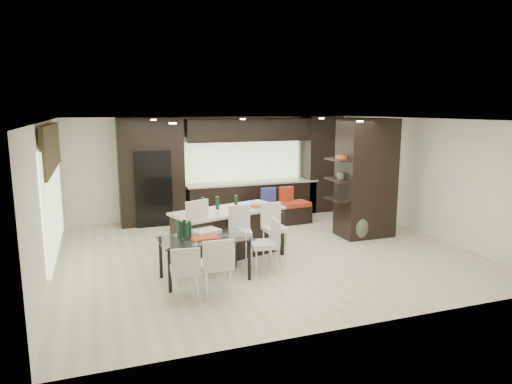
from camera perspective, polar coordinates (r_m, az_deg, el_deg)
name	(u,v)px	position (r m, az deg, el deg)	size (l,w,h in m)	color
ground	(266,251)	(9.52, 1.22, -7.44)	(8.00, 8.00, 0.00)	beige
back_wall	(221,167)	(12.50, -4.45, 3.16)	(8.00, 0.02, 2.70)	white
left_wall	(50,200)	(8.66, -24.36, -0.97)	(0.02, 7.00, 2.70)	white
right_wall	(428,177)	(11.24, 20.70, 1.71)	(0.02, 7.00, 2.70)	white
ceiling	(266,120)	(9.07, 1.28, 9.03)	(8.00, 7.00, 0.02)	white
window_left	(53,198)	(8.85, -24.01, -0.71)	(0.04, 3.20, 1.90)	#B2D199
window_back	(242,159)	(12.61, -1.77, 4.17)	(3.40, 0.04, 1.20)	#B2D199
stone_accent	(51,147)	(8.73, -24.24, 5.11)	(0.08, 3.00, 0.80)	brown
ceiling_spots	(262,120)	(9.30, 0.73, 8.94)	(4.00, 3.00, 0.02)	white
back_cabinetry	(242,167)	(12.32, -1.80, 3.09)	(6.80, 0.68, 2.70)	black
refrigerator	(152,187)	(11.84, -12.85, 0.57)	(0.90, 0.68, 1.90)	black
partition_column	(366,178)	(10.73, 13.58, 1.71)	(1.20, 0.80, 2.70)	black
kitchen_island	(228,232)	(9.22, -3.46, -5.04)	(2.23, 0.96, 0.93)	black
stool_left	(204,244)	(8.29, -6.48, -6.47)	(0.46, 0.46, 1.04)	silver
stool_mid	(240,243)	(8.50, -1.99, -6.40)	(0.41, 0.41, 0.92)	silver
stool_right	(275,239)	(8.72, 2.33, -5.95)	(0.41, 0.41, 0.93)	silver
bench	(283,213)	(11.71, 3.40, -2.67)	(1.42, 0.55, 0.55)	black
floor_vase	(360,215)	(10.49, 12.82, -2.82)	(0.41, 0.41, 1.13)	#4B553D
dining_table	(205,258)	(7.99, -6.42, -8.25)	(1.54, 0.86, 0.74)	white
chair_near	(216,268)	(7.28, -5.07, -9.50)	(0.48, 0.48, 0.89)	silver
chair_far	(185,274)	(7.22, -8.86, -10.11)	(0.44, 0.44, 0.81)	silver
chair_end	(264,248)	(8.27, 0.98, -7.02)	(0.48, 0.48, 0.88)	silver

